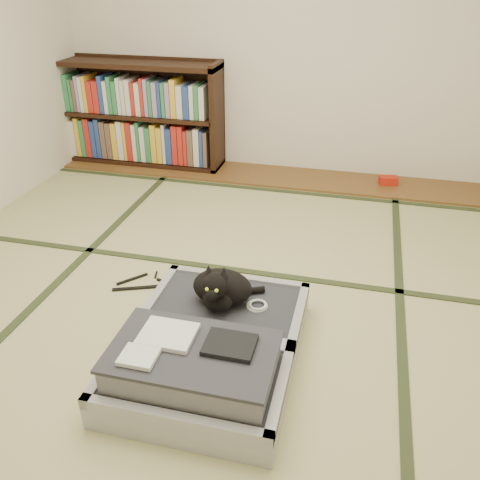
# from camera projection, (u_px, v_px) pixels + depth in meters

# --- Properties ---
(floor) EXTENTS (4.50, 4.50, 0.00)m
(floor) POSITION_uv_depth(u_px,v_px,m) (216.00, 307.00, 2.84)
(floor) COLOR #C6C284
(floor) RESTS_ON ground
(wood_strip) EXTENTS (4.00, 0.50, 0.02)m
(wood_strip) POSITION_uv_depth(u_px,v_px,m) (279.00, 177.00, 4.54)
(wood_strip) COLOR brown
(wood_strip) RESTS_ON ground
(red_item) EXTENTS (0.16, 0.11, 0.07)m
(red_item) POSITION_uv_depth(u_px,v_px,m) (388.00, 180.00, 4.34)
(red_item) COLOR #B61E0E
(red_item) RESTS_ON wood_strip
(room_shell) EXTENTS (4.50, 4.50, 4.50)m
(room_shell) POSITION_uv_depth(u_px,v_px,m) (208.00, 26.00, 2.14)
(room_shell) COLOR white
(room_shell) RESTS_ON ground
(tatami_borders) EXTENTS (4.00, 4.50, 0.01)m
(tatami_borders) POSITION_uv_depth(u_px,v_px,m) (238.00, 262.00, 3.26)
(tatami_borders) COLOR #2D381E
(tatami_borders) RESTS_ON ground
(bookcase) EXTENTS (1.51, 0.35, 0.97)m
(bookcase) POSITION_uv_depth(u_px,v_px,m) (141.00, 116.00, 4.66)
(bookcase) COLOR black
(bookcase) RESTS_ON wood_strip
(suitcase) EXTENTS (0.79, 1.06, 0.31)m
(suitcase) POSITION_uv_depth(u_px,v_px,m) (209.00, 349.00, 2.37)
(suitcase) COLOR #A6A7AB
(suitcase) RESTS_ON floor
(cat) EXTENTS (0.35, 0.35, 0.28)m
(cat) POSITION_uv_depth(u_px,v_px,m) (221.00, 288.00, 2.55)
(cat) COLOR black
(cat) RESTS_ON suitcase
(cable_coil) EXTENTS (0.11, 0.11, 0.03)m
(cable_coil) POSITION_uv_depth(u_px,v_px,m) (257.00, 305.00, 2.58)
(cable_coil) COLOR white
(cable_coil) RESTS_ON suitcase
(hanger) EXTENTS (0.41, 0.26, 0.01)m
(hanger) POSITION_uv_depth(u_px,v_px,m) (149.00, 284.00, 3.03)
(hanger) COLOR black
(hanger) RESTS_ON floor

